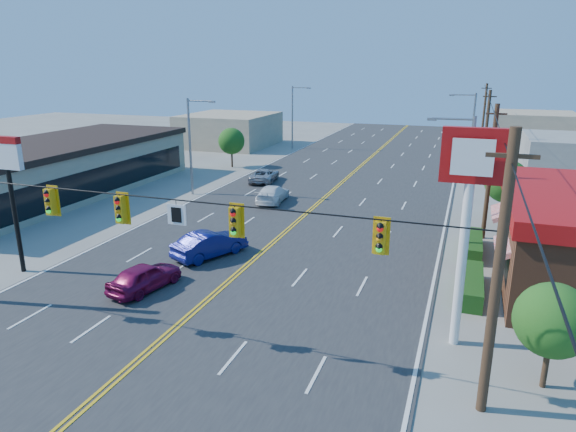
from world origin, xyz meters
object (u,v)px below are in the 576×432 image
(kfc_pylon, at_px, (469,195))
(car_silver, at_px, (264,176))
(pizza_hut_sign, at_px, (9,176))
(car_white, at_px, (272,194))
(car_magenta, at_px, (145,278))
(signal_span, at_px, (147,226))
(car_blue, at_px, (210,245))

(kfc_pylon, relative_size, car_silver, 1.86)
(pizza_hut_sign, xyz_separation_m, car_white, (7.42, 17.68, -4.52))
(car_magenta, bearing_deg, pizza_hut_sign, 12.10)
(pizza_hut_sign, height_order, car_magenta, pizza_hut_sign)
(car_magenta, height_order, car_white, car_magenta)
(car_white, bearing_deg, car_magenta, 85.18)
(pizza_hut_sign, bearing_deg, car_magenta, 0.76)
(signal_span, height_order, car_white, signal_span)
(signal_span, distance_m, car_magenta, 6.74)
(kfc_pylon, xyz_separation_m, car_magenta, (-14.41, 0.10, -5.37))
(kfc_pylon, height_order, car_white, kfc_pylon)
(signal_span, relative_size, pizza_hut_sign, 3.55)
(pizza_hut_sign, bearing_deg, signal_span, -20.19)
(pizza_hut_sign, relative_size, car_magenta, 1.74)
(car_silver, bearing_deg, car_blue, 94.79)
(car_magenta, relative_size, car_white, 0.86)
(signal_span, distance_m, car_white, 22.35)
(car_blue, relative_size, car_silver, 0.98)
(kfc_pylon, relative_size, car_blue, 1.89)
(car_silver, bearing_deg, signal_span, 95.39)
(car_white, bearing_deg, pizza_hut_sign, 61.86)
(signal_span, xyz_separation_m, kfc_pylon, (11.12, 4.00, 1.16))
(car_silver, bearing_deg, car_magenta, 90.14)
(car_magenta, bearing_deg, kfc_pylon, -169.06)
(car_magenta, xyz_separation_m, car_white, (-0.17, 17.57, -0.00))
(car_magenta, bearing_deg, signal_span, 140.09)
(car_silver, bearing_deg, pizza_hut_sign, 72.33)
(car_magenta, xyz_separation_m, car_silver, (-3.54, 24.16, -0.04))
(car_white, bearing_deg, kfc_pylon, 124.15)
(pizza_hut_sign, relative_size, car_white, 1.49)
(signal_span, height_order, kfc_pylon, signal_span)
(pizza_hut_sign, distance_m, car_white, 19.70)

